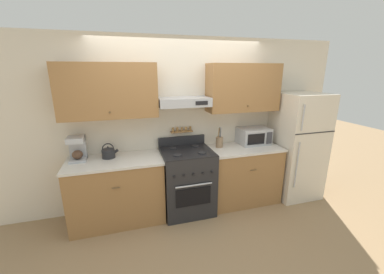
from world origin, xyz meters
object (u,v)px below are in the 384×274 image
(utensil_crock, at_px, (219,142))
(stove_range, at_px, (187,181))
(coffee_maker, at_px, (77,148))
(microwave, at_px, (253,136))
(refrigerator, at_px, (297,146))
(tea_kettle, at_px, (109,152))

(utensil_crock, bearing_deg, stove_range, -166.03)
(coffee_maker, bearing_deg, microwave, -0.26)
(stove_range, distance_m, microwave, 1.30)
(coffee_maker, bearing_deg, stove_range, -6.62)
(stove_range, relative_size, microwave, 2.25)
(refrigerator, height_order, microwave, refrigerator)
(stove_range, bearing_deg, microwave, 7.70)
(tea_kettle, bearing_deg, microwave, 0.46)
(tea_kettle, bearing_deg, coffee_maker, 175.61)
(refrigerator, relative_size, tea_kettle, 7.63)
(refrigerator, bearing_deg, coffee_maker, 176.78)
(refrigerator, height_order, utensil_crock, refrigerator)
(tea_kettle, relative_size, coffee_maker, 0.70)
(microwave, bearing_deg, tea_kettle, -179.54)
(stove_range, xyz_separation_m, utensil_crock, (0.56, 0.14, 0.52))
(stove_range, bearing_deg, tea_kettle, 172.59)
(utensil_crock, bearing_deg, tea_kettle, -180.00)
(stove_range, bearing_deg, coffee_maker, 173.38)
(microwave, distance_m, utensil_crock, 0.60)
(microwave, bearing_deg, utensil_crock, -178.31)
(coffee_maker, relative_size, microwave, 0.68)
(tea_kettle, distance_m, coffee_maker, 0.40)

